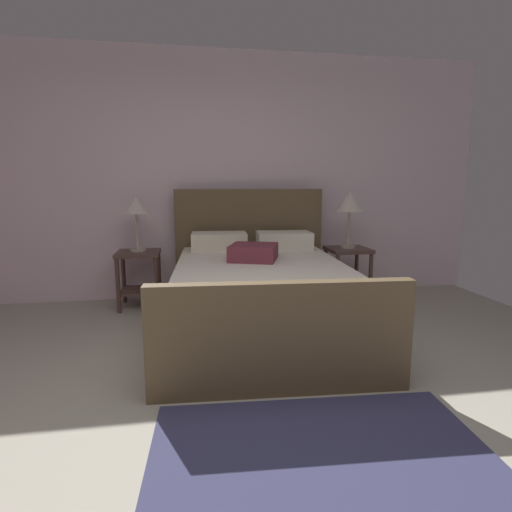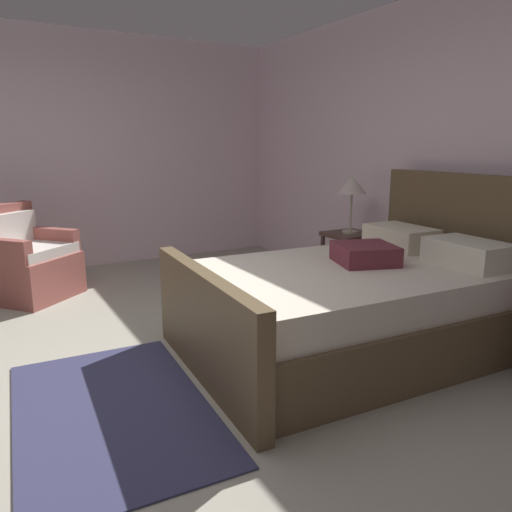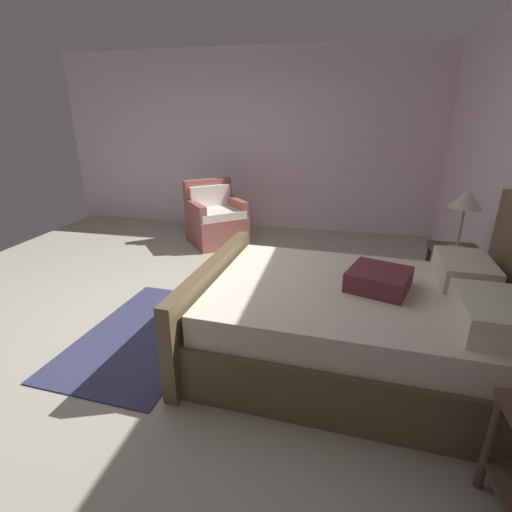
{
  "view_description": "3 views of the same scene",
  "coord_description": "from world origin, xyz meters",
  "px_view_note": "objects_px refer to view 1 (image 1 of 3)",
  "views": [
    {
      "loc": [
        -0.24,
        -1.69,
        1.28
      ],
      "look_at": [
        0.23,
        1.16,
        0.78
      ],
      "focal_mm": 28.66,
      "sensor_mm": 36.0,
      "label": 1
    },
    {
      "loc": [
        2.9,
        -0.52,
        1.46
      ],
      "look_at": [
        0.02,
        1.13,
        0.7
      ],
      "focal_mm": 34.0,
      "sensor_mm": 36.0,
      "label": 2
    },
    {
      "loc": [
        2.9,
        1.53,
        1.79
      ],
      "look_at": [
        0.28,
        0.96,
        0.78
      ],
      "focal_mm": 26.3,
      "sensor_mm": 36.0,
      "label": 3
    }
  ],
  "objects_px": {
    "bed": "(259,291)",
    "table_lamp_right": "(350,203)",
    "table_lamp_left": "(136,207)",
    "nightstand_left": "(139,270)",
    "nightstand_right": "(347,265)"
  },
  "relations": [
    {
      "from": "nightstand_right",
      "to": "table_lamp_right",
      "type": "bearing_deg",
      "value": 63.43
    },
    {
      "from": "nightstand_right",
      "to": "table_lamp_left",
      "type": "relative_size",
      "value": 1.06
    },
    {
      "from": "bed",
      "to": "nightstand_left",
      "type": "relative_size",
      "value": 3.98
    },
    {
      "from": "nightstand_left",
      "to": "bed",
      "type": "bearing_deg",
      "value": -38.35
    },
    {
      "from": "nightstand_left",
      "to": "table_lamp_left",
      "type": "bearing_deg",
      "value": 135.0
    },
    {
      "from": "nightstand_right",
      "to": "table_lamp_left",
      "type": "xyz_separation_m",
      "value": [
        -2.26,
        0.13,
        0.66
      ]
    },
    {
      "from": "bed",
      "to": "table_lamp_left",
      "type": "xyz_separation_m",
      "value": [
        -1.14,
        0.9,
        0.71
      ]
    },
    {
      "from": "bed",
      "to": "table_lamp_left",
      "type": "height_order",
      "value": "bed"
    },
    {
      "from": "bed",
      "to": "nightstand_left",
      "type": "distance_m",
      "value": 1.45
    },
    {
      "from": "table_lamp_right",
      "to": "nightstand_left",
      "type": "height_order",
      "value": "table_lamp_right"
    },
    {
      "from": "nightstand_right",
      "to": "table_lamp_left",
      "type": "height_order",
      "value": "table_lamp_left"
    },
    {
      "from": "nightstand_right",
      "to": "table_lamp_right",
      "type": "xyz_separation_m",
      "value": [
        0.0,
        0.0,
        0.69
      ]
    },
    {
      "from": "nightstand_left",
      "to": "table_lamp_left",
      "type": "distance_m",
      "value": 0.66
    },
    {
      "from": "bed",
      "to": "table_lamp_right",
      "type": "height_order",
      "value": "bed"
    },
    {
      "from": "table_lamp_right",
      "to": "nightstand_left",
      "type": "bearing_deg",
      "value": 176.71
    }
  ]
}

